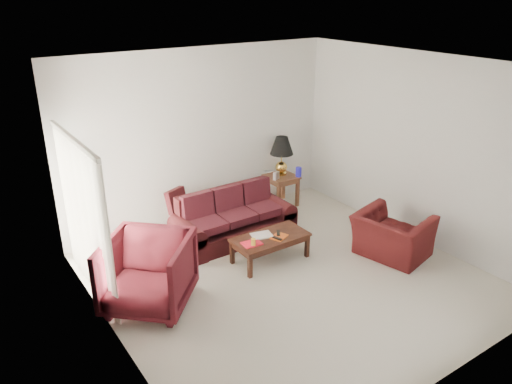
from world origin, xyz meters
TOP-DOWN VIEW (x-y plane):
  - floor at (0.00, 0.00)m, footprint 5.00×5.00m
  - blinds at (-2.42, 1.30)m, footprint 0.10×2.00m
  - sofa at (-0.02, 1.45)m, footprint 2.03×0.92m
  - throw_pillow at (-0.74, 2.08)m, footprint 0.42×0.32m
  - end_table at (1.47, 2.15)m, footprint 0.59×0.59m
  - table_lamp at (1.51, 2.22)m, footprint 0.52×0.52m
  - clock at (1.28, 2.06)m, footprint 0.15×0.10m
  - blue_canister at (1.71, 1.95)m, footprint 0.14×0.14m
  - picture_frame at (1.29, 2.31)m, footprint 0.15×0.18m
  - floor_lamp at (-2.15, 2.11)m, footprint 0.35×0.35m
  - armchair_left at (-1.91, 0.51)m, footprint 1.49×1.49m
  - armchair_right at (1.70, -0.37)m, footprint 1.13×1.23m
  - coffee_table at (0.07, 0.58)m, footprint 1.22×0.71m
  - magazine_red at (-0.29, 0.53)m, footprint 0.29×0.23m
  - magazine_white at (-0.02, 0.66)m, footprint 0.35×0.29m
  - magazine_orange at (0.16, 0.48)m, footprint 0.31×0.28m
  - remote_a at (0.09, 0.42)m, footprint 0.09×0.16m
  - remote_b at (0.21, 0.56)m, footprint 0.13×0.16m
  - yellow_glass at (-0.31, 0.47)m, footprint 0.08×0.08m

SIDE VIEW (x-z plane):
  - floor at x=0.00m, z-range 0.00..0.00m
  - coffee_table at x=0.07m, z-range 0.00..0.41m
  - end_table at x=1.47m, z-range 0.00..0.59m
  - armchair_right at x=1.70m, z-range 0.00..0.68m
  - sofa at x=-0.02m, z-range 0.00..0.82m
  - magazine_orange at x=0.16m, z-range 0.41..0.42m
  - magazine_red at x=-0.29m, z-range 0.41..0.42m
  - magazine_white at x=-0.02m, z-range 0.41..0.42m
  - remote_a at x=0.09m, z-range 0.42..0.44m
  - remote_b at x=0.21m, z-range 0.42..0.44m
  - yellow_glass at x=-0.31m, z-range 0.41..0.52m
  - armchair_left at x=-1.91m, z-range 0.00..0.97m
  - throw_pillow at x=-0.74m, z-range 0.46..0.85m
  - clock at x=1.28m, z-range 0.59..0.73m
  - picture_frame at x=1.29m, z-range 0.65..0.70m
  - blue_canister at x=1.71m, z-range 0.59..0.77m
  - floor_lamp at x=-2.15m, z-range 0.00..1.79m
  - table_lamp at x=1.51m, z-range 0.59..1.32m
  - blinds at x=-2.42m, z-range 0.00..2.16m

